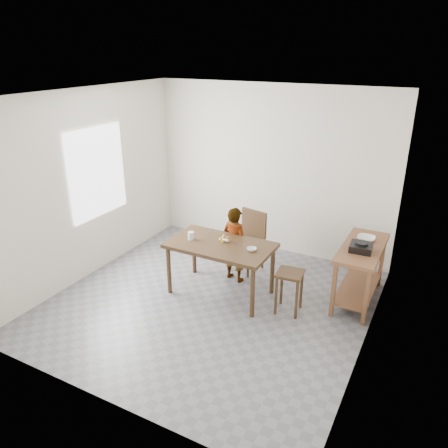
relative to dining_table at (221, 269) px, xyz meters
The scene contains 17 objects.
floor 0.50m from the dining_table, 90.00° to the right, with size 4.00×4.00×0.04m, color slate.
ceiling 2.36m from the dining_table, 90.00° to the right, with size 4.00×4.00×0.04m, color white.
wall_back 1.98m from the dining_table, 90.00° to the left, with size 4.00×0.04×2.70m, color silver.
wall_front 2.52m from the dining_table, 90.00° to the right, with size 4.00×0.04×2.70m, color silver.
wall_left 2.26m from the dining_table, behind, with size 0.04×4.00×2.70m, color silver.
wall_right 2.26m from the dining_table, ahead, with size 0.04×4.00×2.70m, color silver.
window_pane 2.27m from the dining_table, behind, with size 0.02×1.10×1.30m, color white.
dining_table is the anchor object (origin of this frame).
prep_counter 1.86m from the dining_table, 22.15° to the left, with size 0.50×1.20×0.80m, color brown, non-canonical shape.
child 0.47m from the dining_table, 89.99° to the left, with size 0.41×0.27×1.12m, color silver.
dining_chair 0.80m from the dining_table, 89.59° to the left, with size 0.44×0.44×0.91m, color #3E2A17, non-canonical shape.
stool 1.00m from the dining_table, ahead, with size 0.32×0.32×0.57m, color #3E2A17, non-canonical shape.
glass_tumbler 0.61m from the dining_table, behind, with size 0.09×0.09×0.11m, color white.
small_bowl 0.60m from the dining_table, ahead, with size 0.13×0.13×0.04m, color silver.
banana 0.41m from the dining_table, 85.66° to the left, with size 0.17×0.12×0.06m, color #FFDC52, non-canonical shape.
serving_bowl 1.99m from the dining_table, 27.70° to the left, with size 0.23×0.23×0.06m, color silver.
gas_burner 1.87m from the dining_table, 17.89° to the left, with size 0.27×0.27×0.09m, color black.
Camera 1 is at (2.52, -4.36, 3.21)m, focal length 35.00 mm.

